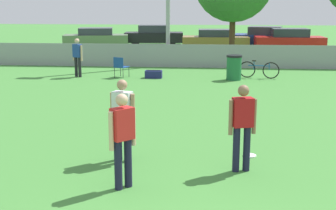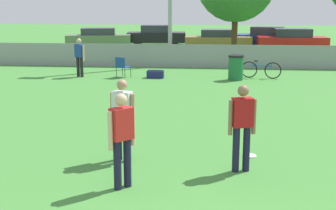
{
  "view_description": "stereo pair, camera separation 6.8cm",
  "coord_description": "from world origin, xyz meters",
  "px_view_note": "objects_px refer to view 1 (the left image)",
  "views": [
    {
      "loc": [
        0.07,
        -4.17,
        3.07
      ],
      "look_at": [
        -0.77,
        4.92,
        1.05
      ],
      "focal_mm": 50.0,
      "sensor_mm": 36.0,
      "label": 1
    },
    {
      "loc": [
        0.14,
        -4.17,
        3.07
      ],
      "look_at": [
        -0.77,
        4.92,
        1.05
      ],
      "focal_mm": 50.0,
      "sensor_mm": 36.0,
      "label": 2
    }
  ],
  "objects_px": {
    "spectator_in_blue": "(77,55)",
    "folding_chair_sideline": "(120,66)",
    "player_defender_red": "(123,135)",
    "bicycle_sideline": "(259,70)",
    "player_receiver_white": "(123,115)",
    "gear_bag_sideline": "(154,74)",
    "trash_bin": "(234,67)",
    "parked_car_dark": "(154,35)",
    "parked_car_blue": "(265,38)",
    "parked_car_tan": "(216,39)",
    "frisbee_disc": "(249,155)",
    "player_thrower_red": "(242,123)",
    "parked_car_olive": "(96,37)",
    "parked_car_red": "(289,40)"
  },
  "relations": [
    {
      "from": "folding_chair_sideline",
      "to": "spectator_in_blue",
      "type": "bearing_deg",
      "value": 25.26
    },
    {
      "from": "player_receiver_white",
      "to": "parked_car_blue",
      "type": "relative_size",
      "value": 0.37
    },
    {
      "from": "parked_car_blue",
      "to": "parked_car_tan",
      "type": "bearing_deg",
      "value": -150.0
    },
    {
      "from": "player_defender_red",
      "to": "frisbee_disc",
      "type": "height_order",
      "value": "player_defender_red"
    },
    {
      "from": "gear_bag_sideline",
      "to": "parked_car_blue",
      "type": "xyz_separation_m",
      "value": [
        5.93,
        13.3,
        0.54
      ]
    },
    {
      "from": "bicycle_sideline",
      "to": "gear_bag_sideline",
      "type": "bearing_deg",
      "value": -163.54
    },
    {
      "from": "trash_bin",
      "to": "gear_bag_sideline",
      "type": "bearing_deg",
      "value": 176.84
    },
    {
      "from": "player_receiver_white",
      "to": "parked_car_olive",
      "type": "distance_m",
      "value": 24.25
    },
    {
      "from": "folding_chair_sideline",
      "to": "parked_car_blue",
      "type": "height_order",
      "value": "parked_car_blue"
    },
    {
      "from": "parked_car_olive",
      "to": "parked_car_tan",
      "type": "bearing_deg",
      "value": -17.21
    },
    {
      "from": "player_thrower_red",
      "to": "frisbee_disc",
      "type": "distance_m",
      "value": 1.28
    },
    {
      "from": "player_receiver_white",
      "to": "folding_chair_sideline",
      "type": "bearing_deg",
      "value": 117.67
    },
    {
      "from": "folding_chair_sideline",
      "to": "bicycle_sideline",
      "type": "height_order",
      "value": "folding_chair_sideline"
    },
    {
      "from": "player_defender_red",
      "to": "bicycle_sideline",
      "type": "xyz_separation_m",
      "value": [
        3.39,
        11.96,
        -0.57
      ]
    },
    {
      "from": "player_defender_red",
      "to": "parked_car_blue",
      "type": "bearing_deg",
      "value": 32.91
    },
    {
      "from": "player_receiver_white",
      "to": "gear_bag_sideline",
      "type": "relative_size",
      "value": 2.36
    },
    {
      "from": "player_thrower_red",
      "to": "spectator_in_blue",
      "type": "bearing_deg",
      "value": 104.34
    },
    {
      "from": "trash_bin",
      "to": "parked_car_dark",
      "type": "relative_size",
      "value": 0.23
    },
    {
      "from": "player_receiver_white",
      "to": "folding_chair_sideline",
      "type": "height_order",
      "value": "player_receiver_white"
    },
    {
      "from": "frisbee_disc",
      "to": "bicycle_sideline",
      "type": "xyz_separation_m",
      "value": [
        1.15,
        10.08,
        0.34
      ]
    },
    {
      "from": "parked_car_blue",
      "to": "parked_car_red",
      "type": "distance_m",
      "value": 2.13
    },
    {
      "from": "player_receiver_white",
      "to": "parked_car_blue",
      "type": "xyz_separation_m",
      "value": [
        5.27,
        23.51,
        -0.23
      ]
    },
    {
      "from": "player_receiver_white",
      "to": "bicycle_sideline",
      "type": "height_order",
      "value": "player_receiver_white"
    },
    {
      "from": "parked_car_dark",
      "to": "parked_car_blue",
      "type": "bearing_deg",
      "value": -18.62
    },
    {
      "from": "frisbee_disc",
      "to": "gear_bag_sideline",
      "type": "relative_size",
      "value": 0.4
    },
    {
      "from": "spectator_in_blue",
      "to": "folding_chair_sideline",
      "type": "bearing_deg",
      "value": -155.54
    },
    {
      "from": "player_receiver_white",
      "to": "parked_car_tan",
      "type": "xyz_separation_m",
      "value": [
        1.95,
        22.42,
        -0.27
      ]
    },
    {
      "from": "spectator_in_blue",
      "to": "gear_bag_sideline",
      "type": "distance_m",
      "value": 3.25
    },
    {
      "from": "folding_chair_sideline",
      "to": "parked_car_tan",
      "type": "relative_size",
      "value": 0.19
    },
    {
      "from": "spectator_in_blue",
      "to": "folding_chair_sideline",
      "type": "height_order",
      "value": "spectator_in_blue"
    },
    {
      "from": "frisbee_disc",
      "to": "bicycle_sideline",
      "type": "distance_m",
      "value": 10.15
    },
    {
      "from": "bicycle_sideline",
      "to": "parked_car_red",
      "type": "xyz_separation_m",
      "value": [
        2.98,
        11.29,
        0.34
      ]
    },
    {
      "from": "player_defender_red",
      "to": "parked_car_dark",
      "type": "height_order",
      "value": "player_defender_red"
    },
    {
      "from": "parked_car_dark",
      "to": "parked_car_blue",
      "type": "relative_size",
      "value": 0.98
    },
    {
      "from": "bicycle_sideline",
      "to": "parked_car_red",
      "type": "bearing_deg",
      "value": 86.78
    },
    {
      "from": "frisbee_disc",
      "to": "parked_car_dark",
      "type": "height_order",
      "value": "parked_car_dark"
    },
    {
      "from": "player_thrower_red",
      "to": "gear_bag_sideline",
      "type": "relative_size",
      "value": 2.36
    },
    {
      "from": "player_receiver_white",
      "to": "trash_bin",
      "type": "height_order",
      "value": "player_receiver_white"
    },
    {
      "from": "player_thrower_red",
      "to": "player_receiver_white",
      "type": "height_order",
      "value": "same"
    },
    {
      "from": "parked_car_dark",
      "to": "spectator_in_blue",
      "type": "bearing_deg",
      "value": -99.82
    },
    {
      "from": "player_receiver_white",
      "to": "gear_bag_sideline",
      "type": "xyz_separation_m",
      "value": [
        -0.66,
        10.21,
        -0.77
      ]
    },
    {
      "from": "trash_bin",
      "to": "parked_car_olive",
      "type": "relative_size",
      "value": 0.21
    },
    {
      "from": "bicycle_sideline",
      "to": "parked_car_olive",
      "type": "height_order",
      "value": "parked_car_olive"
    },
    {
      "from": "gear_bag_sideline",
      "to": "parked_car_olive",
      "type": "height_order",
      "value": "parked_car_olive"
    },
    {
      "from": "frisbee_disc",
      "to": "folding_chair_sideline",
      "type": "relative_size",
      "value": 0.33
    },
    {
      "from": "parked_car_blue",
      "to": "bicycle_sideline",
      "type": "bearing_deg",
      "value": -85.23
    },
    {
      "from": "folding_chair_sideline",
      "to": "parked_car_blue",
      "type": "distance_m",
      "value": 15.17
    },
    {
      "from": "bicycle_sideline",
      "to": "gear_bag_sideline",
      "type": "relative_size",
      "value": 2.36
    },
    {
      "from": "player_receiver_white",
      "to": "trash_bin",
      "type": "bearing_deg",
      "value": 91.84
    },
    {
      "from": "player_defender_red",
      "to": "bicycle_sideline",
      "type": "height_order",
      "value": "player_defender_red"
    }
  ]
}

